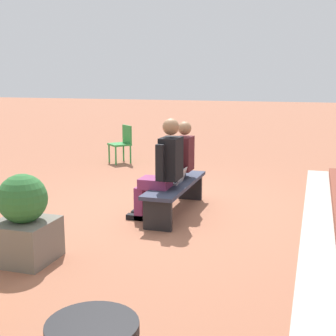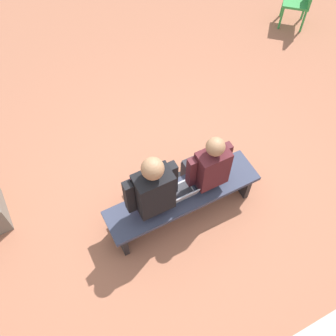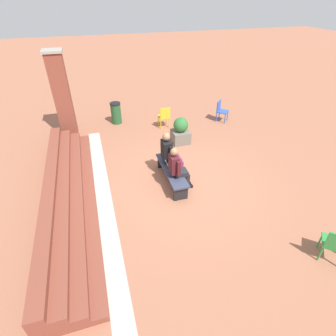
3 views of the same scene
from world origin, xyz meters
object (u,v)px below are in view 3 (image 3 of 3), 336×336
person_student (178,167)px  plastic_chair_near_bench_left (164,116)px  litter_bin (116,113)px  bench (172,172)px  laptop (171,167)px  plastic_chair_mid_courtyard (221,110)px  person_adult (170,153)px  plastic_chair_by_pillar (335,244)px  planter (181,131)px

person_student → plastic_chair_near_bench_left: bearing=-11.1°
litter_bin → bench: bearing=-168.0°
person_student → laptop: 0.40m
laptop → plastic_chair_mid_courtyard: bearing=-43.5°
person_student → person_adult: 0.68m
plastic_chair_near_bench_left → plastic_chair_by_pillar: bearing=-168.2°
bench → litter_bin: (4.47, 0.95, 0.08)m
plastic_chair_near_bench_left → planter: planter is taller
plastic_chair_by_pillar → plastic_chair_near_bench_left: size_ratio=1.00×
person_student → laptop: size_ratio=4.02×
plastic_chair_near_bench_left → person_adult: bearing=166.7°
planter → plastic_chair_by_pillar: bearing=-167.3°
person_student → planter: 2.66m
plastic_chair_by_pillar → plastic_chair_mid_courtyard: same height
plastic_chair_near_bench_left → litter_bin: bearing=61.7°
laptop → litter_bin: litter_bin is taller
plastic_chair_mid_courtyard → litter_bin: (1.02, 4.18, -0.05)m
person_student → person_adult: (0.68, -0.01, 0.04)m
person_student → person_adult: bearing=-0.5°
bench → planter: size_ratio=1.91×
laptop → plastic_chair_mid_courtyard: 4.71m
plastic_chair_near_bench_left → laptop: bearing=166.6°
bench → plastic_chair_mid_courtyard: 4.73m
person_student → plastic_chair_by_pillar: person_student is taller
plastic_chair_near_bench_left → bench: bearing=166.9°
plastic_chair_by_pillar → laptop: bearing=33.4°
bench → person_adult: (0.37, -0.07, 0.38)m
litter_bin → planter: bearing=-139.6°
bench → plastic_chair_mid_courtyard: bearing=-43.1°
bench → planter: bearing=-25.3°
laptop → person_student: bearing=-167.5°
plastic_chair_mid_courtyard → bench: bearing=136.9°
plastic_chair_by_pillar → litter_bin: size_ratio=0.98×
plastic_chair_by_pillar → plastic_chair_near_bench_left: (6.96, 1.46, 0.00)m
planter → laptop: bearing=154.1°
person_student → litter_bin: (4.79, 1.02, -0.26)m
planter → litter_bin: 3.04m
bench → person_student: (-0.31, -0.06, 0.34)m
person_adult → plastic_chair_mid_courtyard: bearing=-45.7°
person_student → plastic_chair_by_pillar: bearing=-144.7°
plastic_chair_near_bench_left → litter_bin: (0.95, 1.77, -0.05)m
plastic_chair_near_bench_left → plastic_chair_mid_courtyard: (-0.07, -2.41, 0.00)m
planter → plastic_chair_near_bench_left: bearing=8.3°
bench → plastic_chair_mid_courtyard: size_ratio=2.14×
bench → person_student: bearing=-168.4°
person_student → person_adult: person_adult is taller
person_student → plastic_chair_by_pillar: (-3.13, -2.21, -0.21)m
bench → person_student: person_student is taller
bench → plastic_chair_near_bench_left: 3.62m
plastic_chair_by_pillar → plastic_chair_mid_courtyard: size_ratio=1.00×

